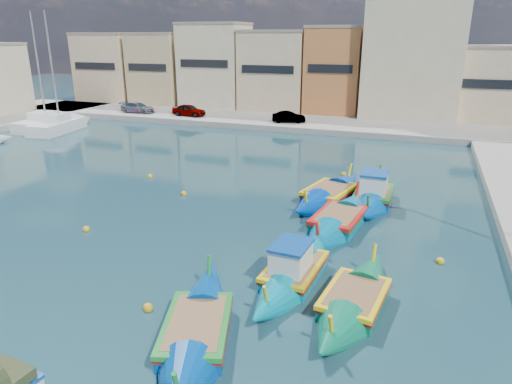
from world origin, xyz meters
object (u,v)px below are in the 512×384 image
at_px(yacht_midnorth, 57,122).
at_px(luzzu_turquoise_cabin, 294,272).
at_px(luzzu_cyan_mid, 339,221).
at_px(yacht_north, 69,124).
at_px(luzzu_green, 329,195).
at_px(luzzu_blue_cabin, 373,196).
at_px(luzzu_blue_south, 197,332).
at_px(church_block, 415,44).
at_px(luzzu_cyan_south, 354,302).

bearing_deg(yacht_midnorth, luzzu_turquoise_cabin, -34.42).
relative_size(luzzu_cyan_mid, yacht_north, 0.72).
bearing_deg(luzzu_green, luzzu_blue_cabin, 13.52).
relative_size(luzzu_green, luzzu_blue_south, 1.00).
relative_size(luzzu_green, yacht_midnorth, 0.70).
bearing_deg(church_block, luzzu_cyan_south, -89.57).
xyz_separation_m(luzzu_turquoise_cabin, luzzu_blue_cabin, (1.89, 10.27, 0.03)).
bearing_deg(luzzu_cyan_south, luzzu_blue_cabin, 93.38).
distance_m(church_block, luzzu_turquoise_cabin, 40.56).
relative_size(luzzu_blue_south, luzzu_cyan_south, 1.14).
height_order(church_block, luzzu_turquoise_cabin, church_block).
relative_size(luzzu_blue_cabin, yacht_north, 0.66).
bearing_deg(luzzu_cyan_south, yacht_north, 145.03).
height_order(luzzu_green, luzzu_blue_south, luzzu_green).
bearing_deg(luzzu_green, church_block, 84.53).
distance_m(luzzu_turquoise_cabin, luzzu_blue_south, 5.15).
bearing_deg(yacht_midnorth, luzzu_blue_south, -41.42).
xyz_separation_m(luzzu_turquoise_cabin, luzzu_green, (-0.61, 9.67, -0.04)).
bearing_deg(yacht_north, luzzu_turquoise_cabin, -35.65).
relative_size(church_block, luzzu_cyan_south, 2.49).
bearing_deg(yacht_north, luzzu_blue_cabin, -19.88).
bearing_deg(luzzu_blue_cabin, yacht_midnorth, 160.65).
bearing_deg(luzzu_cyan_mid, yacht_midnorth, 153.66).
height_order(church_block, luzzu_cyan_mid, church_block).
bearing_deg(church_block, luzzu_green, -95.47).
bearing_deg(church_block, luzzu_blue_cabin, -90.73).
bearing_deg(luzzu_blue_south, yacht_north, 137.09).
height_order(luzzu_blue_cabin, luzzu_green, luzzu_blue_cabin).
bearing_deg(luzzu_green, luzzu_cyan_mid, -71.24).
relative_size(luzzu_blue_south, yacht_north, 0.70).
relative_size(luzzu_cyan_mid, luzzu_cyan_south, 1.17).
bearing_deg(luzzu_turquoise_cabin, luzzu_cyan_south, -25.87).
bearing_deg(luzzu_turquoise_cabin, luzzu_blue_south, -111.16).
distance_m(luzzu_cyan_mid, yacht_midnorth, 37.26).
relative_size(luzzu_blue_cabin, luzzu_blue_south, 0.94).
height_order(luzzu_turquoise_cabin, yacht_north, yacht_north).
bearing_deg(luzzu_turquoise_cabin, luzzu_blue_cabin, 79.58).
bearing_deg(luzzu_cyan_mid, luzzu_blue_cabin, 74.42).
distance_m(luzzu_blue_cabin, luzzu_blue_south, 15.53).
height_order(luzzu_cyan_south, yacht_midnorth, yacht_midnorth).
xyz_separation_m(luzzu_green, yacht_north, (-30.17, 12.42, 0.21)).
distance_m(luzzu_blue_south, yacht_midnorth, 41.16).
xyz_separation_m(luzzu_blue_cabin, luzzu_blue_south, (-3.75, -15.07, -0.10)).
relative_size(yacht_north, yacht_midnorth, 1.00).
relative_size(church_block, luzzu_green, 2.19).
height_order(luzzu_turquoise_cabin, luzzu_cyan_south, luzzu_turquoise_cabin).
xyz_separation_m(luzzu_turquoise_cabin, yacht_midnorth, (-32.72, 22.42, 0.17)).
bearing_deg(luzzu_blue_cabin, luzzu_turquoise_cabin, -100.42).
distance_m(church_block, luzzu_blue_south, 45.41).
xyz_separation_m(luzzu_blue_cabin, yacht_midnorth, (-34.61, 12.15, 0.14)).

